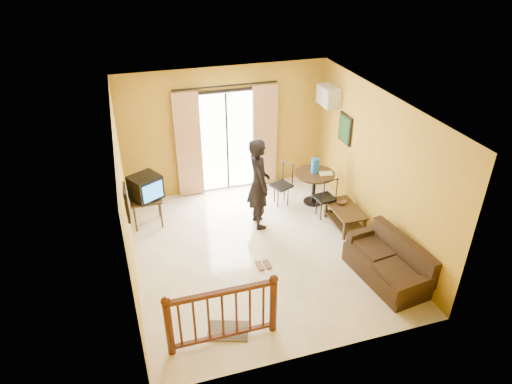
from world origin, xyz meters
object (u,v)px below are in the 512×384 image
object	(u,v)px
coffee_table	(345,214)
sofa	(389,264)
television	(146,187)
standing_person	(259,184)
dining_table	(314,179)

from	to	relation	value
coffee_table	sofa	xyz separation A→B (m)	(0.00, -1.64, 0.01)
television	standing_person	distance (m)	2.19
sofa	standing_person	size ratio (longest dim) A/B	0.92
television	sofa	world-z (taller)	television
television	standing_person	size ratio (longest dim) A/B	0.38
television	sofa	xyz separation A→B (m)	(3.72, -2.86, -0.56)
sofa	television	bearing A→B (deg)	134.92
television	dining_table	world-z (taller)	television
sofa	standing_person	bearing A→B (deg)	118.68
sofa	standing_person	world-z (taller)	standing_person
dining_table	sofa	distance (m)	2.70
television	standing_person	xyz separation A→B (m)	(2.10, -0.64, 0.08)
dining_table	coffee_table	bearing A→B (deg)	-77.41
dining_table	standing_person	world-z (taller)	standing_person
dining_table	television	bearing A→B (deg)	177.07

